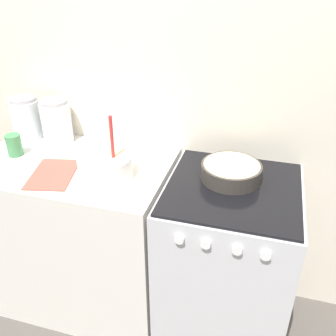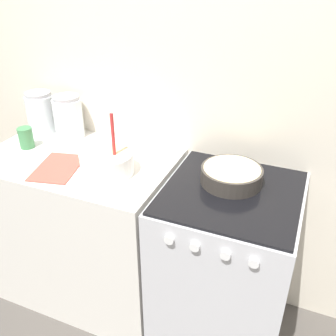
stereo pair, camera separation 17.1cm
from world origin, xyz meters
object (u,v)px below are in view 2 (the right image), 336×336
Objects in this scene: stove at (224,267)px; storage_jar_left at (41,115)px; mixing_bowl at (107,161)px; storage_jar_middle at (69,119)px; tin_can at (26,138)px; baking_pan at (232,175)px.

storage_jar_left is at bearing 169.96° from stove.
storage_jar_left is (-1.18, 0.21, 0.55)m from stove.
mixing_bowl is 1.31× the size of storage_jar_left.
storage_jar_left is 0.98× the size of storage_jar_middle.
stove is 0.78m from mixing_bowl.
mixing_bowl reaches higher than tin_can.
baking_pan is 1.10m from tin_can.
stove is at bearing 0.01° from tin_can.
storage_jar_left reaches higher than tin_can.
tin_can reaches higher than stove.
mixing_bowl is at bearing -173.25° from stove.
tin_can is (0.06, -0.21, -0.04)m from storage_jar_left.
stove is 3.81× the size of storage_jar_middle.
storage_jar_middle reaches higher than baking_pan.
storage_jar_left is at bearing -180.00° from storage_jar_middle.
mixing_bowl is at bearing -7.33° from tin_can.
storage_jar_middle is 0.25m from tin_can.
baking_pan is 2.48× the size of tin_can.
stove is at bearing -70.79° from baking_pan.
mixing_bowl is 2.74× the size of tin_can.
mixing_bowl reaches higher than storage_jar_left.
storage_jar_middle is at bearing 171.62° from baking_pan.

